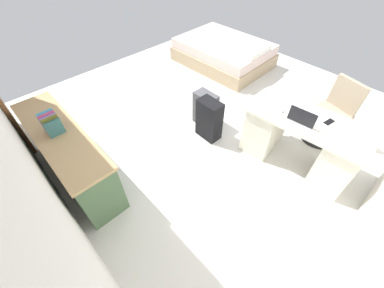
% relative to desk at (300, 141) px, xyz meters
% --- Properties ---
extents(ground_plane, '(5.95, 5.95, 0.00)m').
position_rel_desk_xyz_m(ground_plane, '(1.30, 0.20, -0.40)').
color(ground_plane, silver).
extents(wall_back, '(4.65, 0.10, 2.73)m').
position_rel_desk_xyz_m(wall_back, '(1.30, 2.67, 0.97)').
color(wall_back, silver).
rests_on(wall_back, ground_plane).
extents(desk, '(1.50, 0.81, 0.76)m').
position_rel_desk_xyz_m(desk, '(0.00, 0.00, 0.00)').
color(desk, silver).
rests_on(desk, ground_plane).
extents(office_chair, '(0.56, 0.56, 0.94)m').
position_rel_desk_xyz_m(office_chair, '(-0.05, -0.77, 0.02)').
color(office_chair, black).
rests_on(office_chair, ground_plane).
extents(credenza, '(1.80, 0.48, 0.77)m').
position_rel_desk_xyz_m(credenza, '(1.83, 2.29, -0.01)').
color(credenza, '#4C6B47').
rests_on(credenza, ground_plane).
extents(bed, '(1.95, 1.46, 0.58)m').
position_rel_desk_xyz_m(bed, '(2.54, -1.42, -0.15)').
color(bed, tan).
rests_on(bed, ground_plane).
extents(suitcase_black, '(0.36, 0.23, 0.64)m').
position_rel_desk_xyz_m(suitcase_black, '(1.16, 0.49, -0.08)').
color(suitcase_black, black).
rests_on(suitcase_black, ground_plane).
extents(suitcase_spare_grey, '(0.36, 0.22, 0.56)m').
position_rel_desk_xyz_m(suitcase_spare_grey, '(1.41, 0.32, -0.11)').
color(suitcase_spare_grey, '#4C4C51').
rests_on(suitcase_spare_grey, ground_plane).
extents(laptop, '(0.33, 0.25, 0.21)m').
position_rel_desk_xyz_m(laptop, '(0.05, 0.11, 0.41)').
color(laptop, '#B7B7BC').
rests_on(laptop, desk).
extents(computer_mouse, '(0.07, 0.11, 0.03)m').
position_rel_desk_xyz_m(computer_mouse, '(0.31, 0.09, 0.38)').
color(computer_mouse, white).
rests_on(computer_mouse, desk).
extents(cell_phone_near_laptop, '(0.09, 0.15, 0.01)m').
position_rel_desk_xyz_m(cell_phone_near_laptop, '(-0.18, -0.12, 0.37)').
color(cell_phone_near_laptop, black).
rests_on(cell_phone_near_laptop, desk).
extents(book_row, '(0.20, 0.17, 0.23)m').
position_rel_desk_xyz_m(book_row, '(1.88, 2.29, 0.49)').
color(book_row, '#356A6A').
rests_on(book_row, credenza).
extents(figurine_small, '(0.08, 0.08, 0.11)m').
position_rel_desk_xyz_m(figurine_small, '(2.17, 2.29, 0.43)').
color(figurine_small, gold).
rests_on(figurine_small, credenza).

